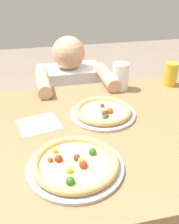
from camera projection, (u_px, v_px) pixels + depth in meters
name	position (u px, v px, depth m)	size (l,w,h in m)	color
dining_table	(100.00, 152.00, 1.11)	(1.15, 0.90, 0.75)	#936D47
pizza_near	(75.00, 164.00, 0.84)	(0.31, 0.31, 0.04)	#B7B7BC
pizza_far	(103.00, 112.00, 1.14)	(0.28, 0.28, 0.04)	#B7B7BC
drink_cup_colored	(171.00, 74.00, 1.41)	(0.07, 0.07, 0.12)	gold
water_cup_clear	(121.00, 76.00, 1.35)	(0.08, 0.08, 0.14)	silver
paper_napkin	(39.00, 124.00, 1.08)	(0.16, 0.14, 0.00)	white
diner_seated	(71.00, 116.00, 1.77)	(0.41, 0.52, 0.96)	#333847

